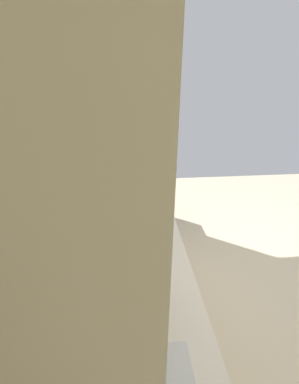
# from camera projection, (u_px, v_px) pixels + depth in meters

# --- Properties ---
(ground_plane) EXTENTS (5.83, 5.83, 0.00)m
(ground_plane) POSITION_uv_depth(u_px,v_px,m) (253.00, 297.00, 2.33)
(ground_plane) COLOR beige
(wall_back) EXTENTS (3.76, 0.12, 2.80)m
(wall_back) POSITION_uv_depth(u_px,v_px,m) (72.00, 159.00, 1.60)
(wall_back) COLOR beige
(wall_back) RESTS_ON ground_plane
(counter_run) EXTENTS (2.91, 0.65, 0.92)m
(counter_run) POSITION_uv_depth(u_px,v_px,m) (135.00, 304.00, 1.71)
(counter_run) COLOR beige
(counter_run) RESTS_ON ground_plane
(upper_cabinets) EXTENTS (1.99, 0.34, 0.59)m
(upper_cabinets) POSITION_uv_depth(u_px,v_px,m) (98.00, 108.00, 1.14)
(upper_cabinets) COLOR beige
(window_back_wall) EXTENTS (0.44, 0.02, 0.71)m
(window_back_wall) POSITION_uv_depth(u_px,v_px,m) (4.00, 353.00, 0.55)
(window_back_wall) COLOR #997A4C
(oven_range) EXTENTS (0.60, 0.64, 1.10)m
(oven_range) POSITION_uv_depth(u_px,v_px,m) (130.00, 192.00, 3.27)
(oven_range) COLOR black
(oven_range) RESTS_ON ground_plane
(microwave) EXTENTS (0.47, 0.36, 0.27)m
(microwave) POSITION_uv_depth(u_px,v_px,m) (128.00, 190.00, 1.97)
(microwave) COLOR white
(microwave) RESTS_ON counter_run
(bowl) EXTENTS (0.17, 0.17, 0.07)m
(bowl) POSITION_uv_depth(u_px,v_px,m) (153.00, 266.00, 1.34)
(bowl) COLOR silver
(bowl) RESTS_ON counter_run
(kettle) EXTENTS (0.16, 0.12, 0.18)m
(kettle) POSITION_uv_depth(u_px,v_px,m) (149.00, 231.00, 1.57)
(kettle) COLOR black
(kettle) RESTS_ON counter_run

